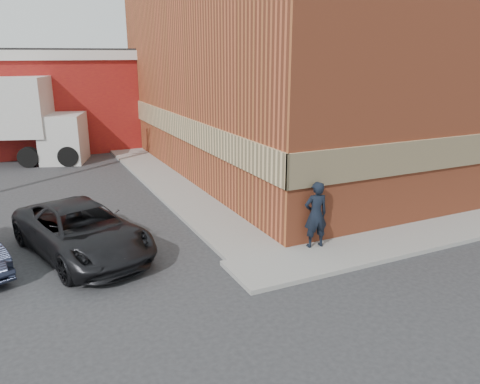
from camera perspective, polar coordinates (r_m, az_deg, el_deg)
name	(u,v)px	position (r m, az deg, el deg)	size (l,w,h in m)	color
ground	(237,262)	(12.59, -0.35, -8.48)	(90.00, 90.00, 0.00)	#28282B
brick_building	(317,68)	(23.50, 9.36, 14.74)	(14.25, 18.25, 9.36)	#AD4C2C
sidewalk_south	(464,227)	(16.41, 25.61, -3.87)	(16.00, 1.80, 0.12)	gray
sidewalk_west	(162,179)	(20.76, -9.51, 1.60)	(1.80, 18.00, 0.12)	gray
man	(316,215)	(13.06, 9.22, -2.73)	(0.69, 0.45, 1.88)	black
suv_a	(82,231)	(13.45, -18.73, -4.48)	(2.33, 5.05, 1.40)	black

